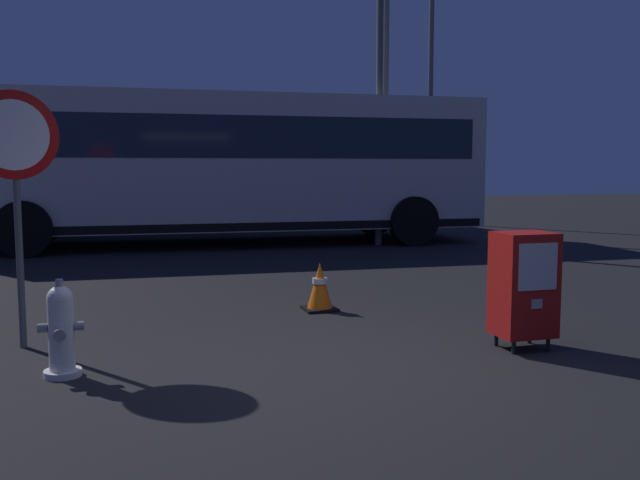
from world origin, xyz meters
TOP-DOWN VIEW (x-y plane):
  - ground_plane at (0.00, 0.00)m, footprint 60.00×60.00m
  - fire_hydrant at (-1.95, 0.48)m, footprint 0.33×0.31m
  - newspaper_box_primary at (1.84, 0.20)m, footprint 0.48×0.42m
  - stop_sign at (-2.34, 1.47)m, footprint 0.71×0.31m
  - traffic_cone at (0.62, 2.28)m, footprint 0.36×0.36m
  - bus_near at (0.62, 9.25)m, footprint 10.58×3.07m
  - bus_far at (0.41, 13.13)m, footprint 10.68×3.51m
  - street_light_near_left at (3.62, 8.21)m, footprint 0.32×0.32m
  - street_light_near_right at (4.83, 10.91)m, footprint 0.32×0.32m
  - street_light_far_left at (7.03, 13.04)m, footprint 0.32×0.32m

SIDE VIEW (x-z plane):
  - ground_plane at x=0.00m, z-range 0.00..0.00m
  - traffic_cone at x=0.62m, z-range -0.01..0.52m
  - fire_hydrant at x=-1.95m, z-range -0.02..0.72m
  - newspaper_box_primary at x=1.84m, z-range 0.06..1.08m
  - stop_sign at x=-2.34m, z-range 0.49..2.72m
  - bus_near at x=0.62m, z-range 0.21..3.21m
  - bus_far at x=0.41m, z-range 0.21..3.21m
  - street_light_near_left at x=3.62m, z-range 0.56..7.68m
  - street_light_far_left at x=7.03m, z-range 0.57..8.54m
  - street_light_near_right at x=4.83m, z-range 0.58..8.66m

